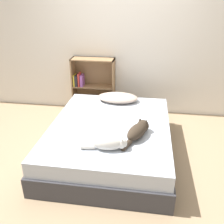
% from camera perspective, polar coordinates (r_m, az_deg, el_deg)
% --- Properties ---
extents(ground_plane, '(8.00, 8.00, 0.00)m').
position_cam_1_polar(ground_plane, '(3.42, -0.36, -9.15)').
color(ground_plane, '#997F60').
extents(wall_back, '(8.00, 0.06, 2.50)m').
position_cam_1_polar(wall_back, '(4.26, 2.60, 16.17)').
color(wall_back, silver).
rests_on(wall_back, ground_plane).
extents(bed, '(1.54, 1.93, 0.44)m').
position_cam_1_polar(bed, '(3.31, -0.37, -6.10)').
color(bed, '#333338').
rests_on(bed, ground_plane).
extents(pillow, '(0.62, 0.38, 0.12)m').
position_cam_1_polar(pillow, '(3.84, 1.26, 3.33)').
color(pillow, '#B29E8E').
rests_on(pillow, bed).
extents(cat_light, '(0.50, 0.21, 0.16)m').
position_cam_1_polar(cat_light, '(2.67, -0.54, -7.09)').
color(cat_light, beige).
rests_on(cat_light, bed).
extents(cat_dark, '(0.31, 0.54, 0.17)m').
position_cam_1_polar(cat_dark, '(2.92, 5.97, -4.24)').
color(cat_dark, '#33281E').
rests_on(cat_dark, bed).
extents(bookshelf, '(0.73, 0.26, 0.96)m').
position_cam_1_polar(bookshelf, '(4.41, -4.47, 6.27)').
color(bookshelf, '#8E6B47').
rests_on(bookshelf, ground_plane).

